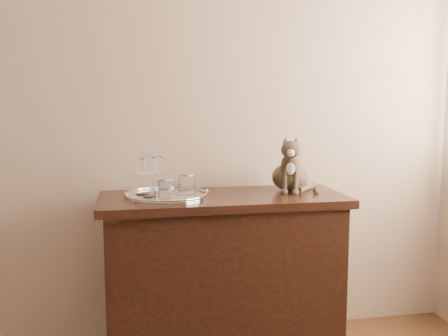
# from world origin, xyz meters

# --- Properties ---
(wall_back) EXTENTS (4.00, 0.10, 2.70)m
(wall_back) POSITION_xyz_m (0.00, 2.25, 1.35)
(wall_back) COLOR #C6AA94
(wall_back) RESTS_ON ground
(sideboard) EXTENTS (1.20, 0.50, 0.85)m
(sideboard) POSITION_xyz_m (0.60, 1.94, 0.42)
(sideboard) COLOR black
(sideboard) RESTS_ON ground
(tray) EXTENTS (0.40, 0.40, 0.01)m
(tray) POSITION_xyz_m (0.33, 1.96, 0.85)
(tray) COLOR silver
(tray) RESTS_ON sideboard
(wine_glass_a) EXTENTS (0.07, 0.07, 0.18)m
(wine_glass_a) POSITION_xyz_m (0.21, 2.00, 0.95)
(wine_glass_a) COLOR white
(wine_glass_a) RESTS_ON tray
(wine_glass_b) EXTENTS (0.07, 0.07, 0.19)m
(wine_glass_b) POSITION_xyz_m (0.30, 2.03, 0.95)
(wine_glass_b) COLOR white
(wine_glass_b) RESTS_ON tray
(wine_glass_c) EXTENTS (0.08, 0.08, 0.20)m
(wine_glass_c) POSITION_xyz_m (0.24, 1.93, 0.96)
(wine_glass_c) COLOR white
(wine_glass_c) RESTS_ON tray
(tumbler_b) EXTENTS (0.08, 0.08, 0.09)m
(tumbler_b) POSITION_xyz_m (0.32, 1.88, 0.90)
(tumbler_b) COLOR white
(tumbler_b) RESTS_ON tray
(tumbler_c) EXTENTS (0.08, 0.08, 0.09)m
(tumbler_c) POSITION_xyz_m (0.42, 1.95, 0.91)
(tumbler_c) COLOR silver
(tumbler_c) RESTS_ON tray
(cat) EXTENTS (0.35, 0.34, 0.29)m
(cat) POSITION_xyz_m (0.97, 2.01, 0.99)
(cat) COLOR #4D3D2E
(cat) RESTS_ON sideboard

